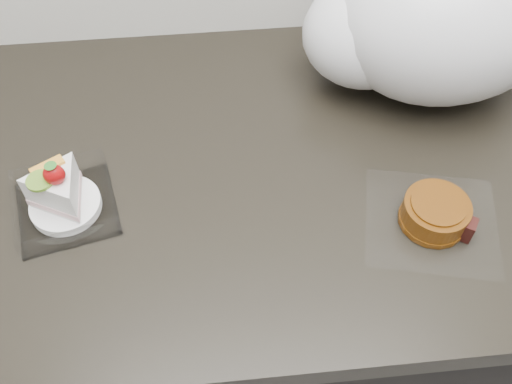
{
  "coord_description": "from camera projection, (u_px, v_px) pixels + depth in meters",
  "views": [
    {
      "loc": [
        -0.11,
        1.15,
        1.54
      ],
      "look_at": [
        -0.06,
        1.6,
        0.94
      ],
      "focal_mm": 40.0,
      "sensor_mm": 36.0,
      "label": 1
    }
  ],
  "objects": [
    {
      "name": "counter",
      "position": [
        280.0,
        298.0,
        1.2
      ],
      "size": [
        2.04,
        0.64,
        0.9
      ],
      "color": "black",
      "rests_on": "ground"
    },
    {
      "name": "cake_tray",
      "position": [
        62.0,
        198.0,
        0.76
      ],
      "size": [
        0.16,
        0.16,
        0.1
      ],
      "rotation": [
        0.0,
        0.0,
        0.23
      ],
      "color": "white",
      "rests_on": "counter"
    },
    {
      "name": "mooncake_wrap",
      "position": [
        435.0,
        215.0,
        0.76
      ],
      "size": [
        0.21,
        0.2,
        0.04
      ],
      "rotation": [
        0.0,
        0.0,
        -0.06
      ],
      "color": "white",
      "rests_on": "counter"
    },
    {
      "name": "plastic_bag",
      "position": [
        431.0,
        20.0,
        0.84
      ],
      "size": [
        0.39,
        0.29,
        0.31
      ],
      "rotation": [
        0.0,
        0.0,
        0.07
      ],
      "color": "silver",
      "rests_on": "counter"
    }
  ]
}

